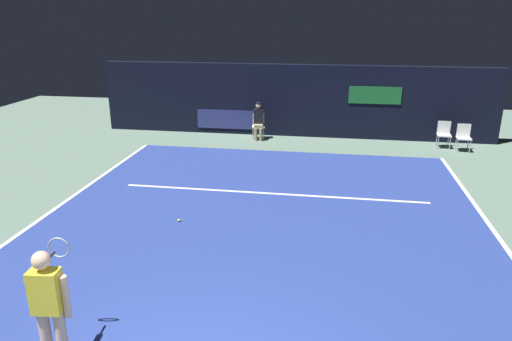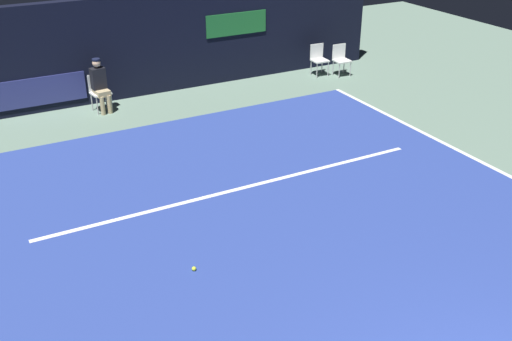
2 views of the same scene
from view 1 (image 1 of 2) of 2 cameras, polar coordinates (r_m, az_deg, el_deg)
name	(u,v)px [view 1 (image 1 of 2)]	position (r m, az deg, el deg)	size (l,w,h in m)	color
ground_plane	(259,230)	(9.94, 0.41, -7.23)	(28.91, 28.91, 0.00)	slate
court_surface	(259,229)	(9.94, 0.41, -7.20)	(9.83, 11.73, 0.01)	navy
line_sideline_left	(505,247)	(10.44, 28.15, -8.20)	(0.10, 11.73, 0.01)	white
line_sideline_right	(48,214)	(11.65, -24.06, -4.84)	(0.10, 11.73, 0.01)	white
line_service	(272,194)	(11.79, 1.96, -2.83)	(7.67, 0.10, 0.01)	white
back_wall	(294,101)	(17.22, 4.61, 8.50)	(14.26, 0.33, 2.60)	black
tennis_player	(50,305)	(6.41, -23.91, -14.79)	(0.70, 0.93, 1.73)	beige
line_judge_on_chair	(258,121)	(16.74, 0.30, 6.13)	(0.49, 0.57, 1.32)	white
courtside_chair_near	(464,136)	(16.80, 24.04, 3.88)	(0.46, 0.44, 0.88)	white
courtside_chair_far	(444,133)	(16.97, 21.98, 4.28)	(0.46, 0.43, 0.88)	white
tennis_ball	(179,220)	(10.39, -9.38, -6.02)	(0.07, 0.07, 0.07)	#CCE033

